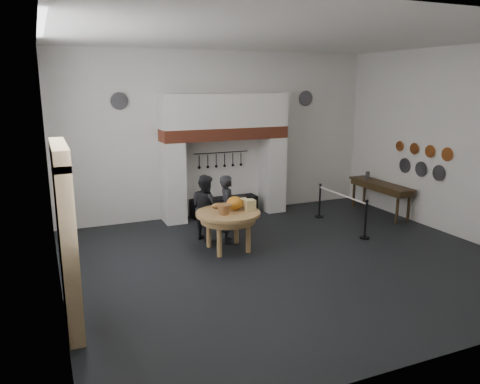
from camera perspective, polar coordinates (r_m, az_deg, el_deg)
name	(u,v)px	position (r m, az deg, el deg)	size (l,w,h in m)	color
floor	(288,259)	(10.06, 5.90, -8.14)	(9.00, 8.00, 0.02)	black
ceiling	(294,37)	(9.42, 6.57, 18.31)	(9.00, 8.00, 0.02)	silver
wall_back	(220,134)	(13.08, -2.45, 7.04)	(9.00, 0.02, 4.50)	silver
wall_front	(449,198)	(6.37, 24.10, -0.64)	(9.00, 0.02, 4.50)	silver
wall_left	(51,170)	(8.28, -22.10, 2.50)	(0.02, 8.00, 4.50)	silver
wall_right	(456,143)	(12.32, 24.88, 5.46)	(0.02, 8.00, 4.50)	silver
chimney_pier_left	(173,182)	(12.49, -8.16, 1.17)	(0.55, 0.70, 2.15)	silver
chimney_pier_right	(272,174)	(13.54, 3.98, 2.20)	(0.55, 0.70, 2.15)	silver
hearth_brick_band	(225,133)	(12.75, -1.89, 7.16)	(3.50, 0.72, 0.32)	#9E442B
chimney_hood	(224,111)	(12.70, -1.91, 9.90)	(3.50, 0.70, 0.90)	silver
iron_range	(224,206)	(13.19, -1.93, -1.75)	(1.90, 0.45, 0.50)	black
utensil_rail	(221,153)	(13.07, -2.30, 4.83)	(0.02, 0.02, 1.60)	black
door_recess	(61,247)	(7.55, -21.00, -6.22)	(0.04, 1.10, 2.50)	black
door_jamb_near	(70,258)	(6.88, -20.00, -7.59)	(0.22, 0.30, 2.60)	tan
door_jamb_far	(64,229)	(8.21, -20.63, -4.30)	(0.22, 0.30, 2.60)	tan
door_lintel	(59,154)	(7.23, -21.19, 4.38)	(0.22, 1.70, 0.30)	tan
wall_plaque	(55,197)	(9.19, -21.59, -0.62)	(0.05, 0.34, 0.44)	gold
work_table	(228,213)	(10.30, -1.46, -2.63)	(1.43, 1.43, 0.07)	tan
pumpkin	(235,203)	(10.41, -0.65, -1.37)	(0.36, 0.36, 0.31)	orange
cheese_block_big	(250,205)	(10.40, 1.19, -1.58)	(0.22, 0.22, 0.24)	#D1C07D
cheese_block_small	(243,203)	(10.67, 0.43, -1.32)	(0.18, 0.18, 0.20)	#DDC384
wicker_basket	(224,209)	(10.07, -1.94, -2.14)	(0.32, 0.32, 0.22)	#A3673B
bread_loaf	(218,206)	(10.55, -2.68, -1.69)	(0.31, 0.18, 0.13)	olive
visitor_near	(228,209)	(10.81, -1.51, -2.10)	(0.58, 0.38, 1.59)	black
visitor_far	(206,207)	(11.05, -4.21, -1.88)	(0.76, 0.59, 1.57)	black
side_table	(381,184)	(13.73, 16.79, 0.95)	(0.55, 2.20, 0.06)	#392914
pewter_jug	(368,175)	(14.16, 15.29, 1.98)	(0.12, 0.12, 0.22)	#4D4D52
copper_pan_a	(447,154)	(12.46, 23.95, 4.22)	(0.34, 0.34, 0.03)	#C6662D
copper_pan_b	(430,151)	(12.83, 22.16, 4.61)	(0.32, 0.32, 0.03)	#C6662D
copper_pan_c	(414,149)	(13.22, 20.48, 4.98)	(0.30, 0.30, 0.03)	#C6662D
copper_pan_d	(400,146)	(13.62, 18.89, 5.32)	(0.28, 0.28, 0.03)	#C6662D
pewter_plate_left	(439,173)	(12.67, 23.08, 2.14)	(0.40, 0.40, 0.03)	#4C4C51
pewter_plate_mid	(421,169)	(13.08, 21.20, 2.62)	(0.40, 0.40, 0.03)	#4C4C51
pewter_plate_right	(405,165)	(13.51, 19.44, 3.07)	(0.40, 0.40, 0.03)	#4C4C51
pewter_plate_back_left	(119,101)	(12.28, -14.50, 10.69)	(0.44, 0.44, 0.03)	#4C4C51
pewter_plate_back_right	(306,98)	(14.17, 8.03, 11.25)	(0.44, 0.44, 0.03)	#4C4C51
barrier_post_near	(366,220)	(11.55, 15.07, -3.35)	(0.05, 0.05, 0.90)	black
barrier_post_far	(320,201)	(13.11, 9.70, -1.12)	(0.05, 0.05, 0.90)	black
barrier_rope	(342,195)	(12.22, 12.30, -0.35)	(0.04, 0.04, 2.00)	white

